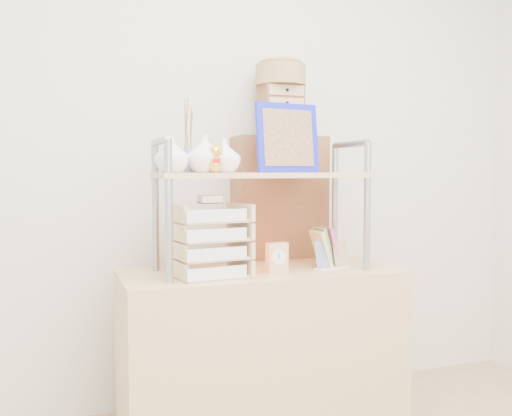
{
  "coord_description": "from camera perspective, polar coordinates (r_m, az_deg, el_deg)",
  "views": [
    {
      "loc": [
        -0.84,
        -1.09,
        1.18
      ],
      "look_at": [
        -0.03,
        1.2,
        1.02
      ],
      "focal_mm": 40.0,
      "sensor_mm": 36.0,
      "label": 1
    }
  ],
  "objects": [
    {
      "name": "hutch",
      "position": [
        2.42,
        -1.47,
        3.96
      ],
      "size": [
        0.91,
        0.34,
        0.74
      ],
      "color": "gray",
      "rests_on": "desk"
    },
    {
      "name": "desk_clock",
      "position": [
        2.41,
        2.12,
        -5.0
      ],
      "size": [
        0.09,
        0.05,
        0.13
      ],
      "color": "tan",
      "rests_on": "desk"
    },
    {
      "name": "postcard_stand",
      "position": [
        2.54,
        7.6,
        -5.2
      ],
      "size": [
        0.18,
        0.1,
        0.12
      ],
      "color": "white",
      "rests_on": "desk"
    },
    {
      "name": "drawer_chest",
      "position": [
        2.86,
        2.49,
        9.65
      ],
      "size": [
        0.2,
        0.16,
        0.25
      ],
      "color": "brown",
      "rests_on": "cabinet"
    },
    {
      "name": "desk",
      "position": [
        2.57,
        0.54,
        -14.51
      ],
      "size": [
        1.2,
        0.5,
        0.75
      ],
      "primitive_type": "cube",
      "color": "tan",
      "rests_on": "ground"
    },
    {
      "name": "salt_lamp",
      "position": [
        2.5,
        -1.63,
        -4.03
      ],
      "size": [
        0.12,
        0.11,
        0.18
      ],
      "color": "brown",
      "rests_on": "desk"
    },
    {
      "name": "cabinet",
      "position": [
        2.91,
        2.28,
        -6.25
      ],
      "size": [
        0.47,
        0.27,
        1.35
      ],
      "primitive_type": "cube",
      "rotation": [
        0.0,
        0.0,
        -0.07
      ],
      "color": "brown",
      "rests_on": "ground"
    },
    {
      "name": "letter_tray",
      "position": [
        2.32,
        -4.63,
        -3.63
      ],
      "size": [
        0.3,
        0.29,
        0.33
      ],
      "color": "tan",
      "rests_on": "desk"
    },
    {
      "name": "woven_basket",
      "position": [
        2.89,
        2.48,
        13.1
      ],
      "size": [
        0.25,
        0.25,
        0.1
      ],
      "primitive_type": "cylinder",
      "color": "olive",
      "rests_on": "drawer_chest"
    }
  ]
}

